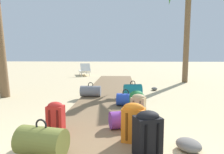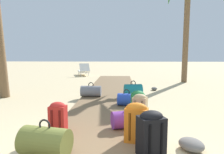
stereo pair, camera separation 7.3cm
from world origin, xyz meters
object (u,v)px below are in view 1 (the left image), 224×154
(backpack_black, at_px, (148,132))
(duffel_bag_teal, at_px, (133,90))
(duffel_bag_blue, at_px, (126,99))
(backpack_tan, at_px, (138,106))
(duffel_bag_grey, at_px, (91,91))
(duffel_bag_olive, at_px, (42,141))
(backpack_green, at_px, (137,101))
(palm_tree_far_right, at_px, (187,1))
(backpack_red, at_px, (56,117))
(duffel_bag_purple, at_px, (127,119))
(backpack_orange, at_px, (133,121))
(lounge_chair, at_px, (85,70))

(backpack_black, height_order, duffel_bag_teal, backpack_black)
(duffel_bag_blue, relative_size, backpack_tan, 0.93)
(duffel_bag_grey, bearing_deg, duffel_bag_olive, -90.83)
(backpack_green, relative_size, palm_tree_far_right, 0.10)
(backpack_red, distance_m, backpack_green, 1.89)
(backpack_tan, bearing_deg, backpack_green, 90.62)
(duffel_bag_purple, distance_m, palm_tree_far_right, 7.91)
(duffel_bag_blue, bearing_deg, backpack_orange, -87.74)
(duffel_bag_grey, xyz_separation_m, backpack_black, (1.31, -3.65, 0.15))
(backpack_red, bearing_deg, duffel_bag_olive, -85.16)
(backpack_tan, relative_size, lounge_chair, 0.32)
(backpack_black, relative_size, palm_tree_far_right, 0.12)
(duffel_bag_grey, height_order, backpack_orange, backpack_orange)
(duffel_bag_blue, relative_size, backpack_green, 0.96)
(backpack_black, relative_size, backpack_red, 1.12)
(duffel_bag_purple, distance_m, backpack_black, 1.04)
(backpack_black, distance_m, lounge_chair, 10.80)
(backpack_red, relative_size, lounge_chair, 0.32)
(duffel_bag_purple, relative_size, backpack_red, 1.26)
(backpack_black, height_order, lounge_chair, lounge_chair)
(duffel_bag_purple, xyz_separation_m, backpack_red, (-1.19, -0.32, 0.12))
(backpack_green, bearing_deg, backpack_orange, -95.57)
(duffel_bag_purple, relative_size, palm_tree_far_right, 0.14)
(backpack_orange, xyz_separation_m, backpack_green, (0.15, 1.52, -0.05))
(backpack_red, bearing_deg, lounge_chair, 97.87)
(duffel_bag_teal, bearing_deg, duffel_bag_purple, -95.03)
(backpack_red, xyz_separation_m, palm_tree_far_right, (4.06, 6.75, 3.47))
(backpack_tan, height_order, backpack_green, backpack_tan)
(duffel_bag_grey, relative_size, backpack_black, 1.04)
(duffel_bag_purple, height_order, backpack_green, backpack_green)
(backpack_tan, height_order, duffel_bag_purple, backpack_tan)
(backpack_orange, distance_m, duffel_bag_teal, 3.25)
(duffel_bag_olive, xyz_separation_m, duffel_bag_purple, (1.12, 1.07, -0.04))
(duffel_bag_grey, xyz_separation_m, backpack_red, (-0.12, -2.97, 0.11))
(duffel_bag_purple, distance_m, backpack_red, 1.23)
(backpack_tan, bearing_deg, backpack_black, -89.76)
(duffel_bag_grey, bearing_deg, backpack_red, -92.26)
(duffel_bag_blue, bearing_deg, backpack_black, -84.59)
(duffel_bag_olive, bearing_deg, duffel_bag_blue, 66.98)
(backpack_tan, height_order, duffel_bag_teal, backpack_tan)
(duffel_bag_teal, relative_size, palm_tree_far_right, 0.12)
(backpack_tan, distance_m, backpack_orange, 1.08)
(backpack_orange, height_order, lounge_chair, lounge_chair)
(backpack_orange, bearing_deg, backpack_black, -69.06)
(duffel_bag_olive, height_order, duffel_bag_teal, duffel_bag_teal)
(duffel_bag_grey, xyz_separation_m, palm_tree_far_right, (3.95, 3.79, 3.58))
(backpack_red, xyz_separation_m, backpack_green, (1.42, 1.25, -0.01))
(palm_tree_far_right, bearing_deg, duffel_bag_olive, -118.07)
(duffel_bag_blue, distance_m, duffel_bag_teal, 1.11)
(backpack_green, height_order, palm_tree_far_right, palm_tree_far_right)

